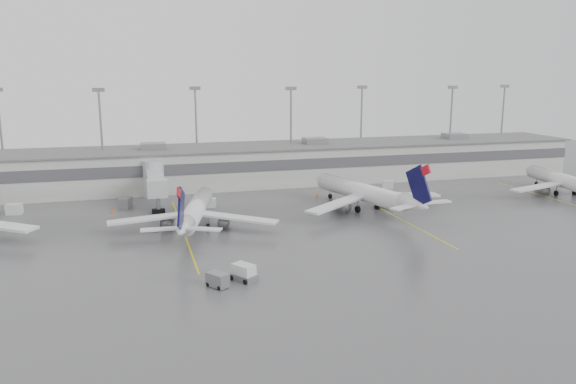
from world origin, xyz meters
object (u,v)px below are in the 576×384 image
object	(u,v)px
baggage_tug	(244,274)
jet_far_right	(565,181)
jet_mid_left	(195,211)
jet_mid_right	(366,193)

from	to	relation	value
baggage_tug	jet_far_right	bearing A→B (deg)	-12.85
jet_mid_left	baggage_tug	bearing A→B (deg)	-68.32
jet_mid_left	jet_far_right	distance (m)	72.78
jet_mid_left	jet_mid_right	xyz separation A→B (m)	(30.00, 4.10, 0.26)
jet_mid_right	baggage_tug	size ratio (longest dim) A/B	8.76
jet_mid_left	jet_mid_right	size ratio (longest dim) A/B	0.92
jet_mid_left	jet_far_right	world-z (taller)	jet_mid_left
jet_mid_left	baggage_tug	world-z (taller)	jet_mid_left
jet_mid_right	baggage_tug	bearing A→B (deg)	-149.43
jet_mid_left	jet_far_right	bearing A→B (deg)	18.91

